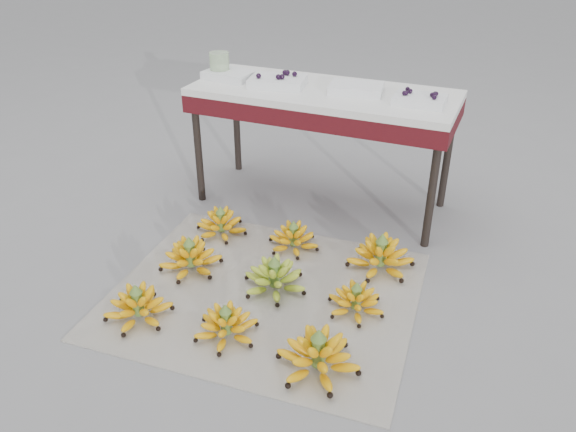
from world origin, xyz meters
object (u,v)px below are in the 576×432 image
at_px(newspaper_mat, 265,294).
at_px(vendor_table, 323,104).
at_px(bunch_front_left, 138,306).
at_px(tray_right, 356,88).
at_px(bunch_back_left, 221,224).
at_px(bunch_mid_right, 356,301).
at_px(bunch_back_right, 381,256).
at_px(bunch_front_right, 318,356).
at_px(tray_left, 278,81).
at_px(bunch_back_center, 294,239).
at_px(tray_far_right, 420,99).
at_px(bunch_mid_left, 191,258).
at_px(bunch_front_center, 226,325).
at_px(glass_jar, 220,65).
at_px(bunch_mid_center, 275,278).
at_px(tray_far_left, 229,75).

xyz_separation_m(newspaper_mat, vendor_table, (-0.07, 0.88, 0.56)).
bearing_deg(bunch_front_left, tray_right, 53.00).
bearing_deg(tray_right, bunch_back_left, -133.31).
relative_size(bunch_mid_right, bunch_back_left, 1.09).
bearing_deg(bunch_back_left, bunch_back_right, -0.47).
distance_m(bunch_front_right, tray_left, 1.47).
bearing_deg(bunch_back_center, tray_left, 124.98).
bearing_deg(tray_left, vendor_table, 7.73).
bearing_deg(tray_far_right, bunch_mid_left, -135.00).
bearing_deg(bunch_back_center, bunch_front_center, -85.83).
bearing_deg(bunch_back_right, glass_jar, 142.73).
distance_m(newspaper_mat, vendor_table, 1.04).
bearing_deg(bunch_mid_center, tray_left, 130.38).
relative_size(bunch_mid_left, bunch_mid_right, 1.20).
xyz_separation_m(bunch_front_left, glass_jar, (-0.26, 1.21, 0.64)).
relative_size(bunch_back_left, tray_far_left, 0.95).
relative_size(bunch_front_right, bunch_back_center, 1.15).
xyz_separation_m(bunch_front_left, tray_left, (0.09, 1.18, 0.60)).
bearing_deg(tray_left, bunch_front_left, -94.30).
xyz_separation_m(newspaper_mat, bunch_back_right, (0.40, 0.37, 0.07)).
relative_size(bunch_front_center, bunch_mid_right, 1.15).
xyz_separation_m(bunch_mid_right, tray_far_right, (0.03, 0.80, 0.60)).
xyz_separation_m(bunch_back_left, vendor_table, (0.33, 0.51, 0.50)).
height_order(tray_left, glass_jar, glass_jar).
xyz_separation_m(bunch_back_center, tray_far_right, (0.44, 0.46, 0.60)).
bearing_deg(newspaper_mat, bunch_front_left, -139.46).
bearing_deg(glass_jar, vendor_table, 0.32).
height_order(bunch_mid_right, tray_right, tray_right).
bearing_deg(bunch_mid_left, tray_right, 45.69).
xyz_separation_m(newspaper_mat, bunch_front_center, (-0.02, -0.30, 0.05)).
bearing_deg(newspaper_mat, bunch_mid_left, 174.28).
height_order(bunch_mid_center, bunch_back_right, bunch_back_right).
relative_size(bunch_front_left, bunch_mid_left, 0.96).
height_order(bunch_back_center, tray_left, tray_left).
bearing_deg(tray_far_right, bunch_back_left, -149.98).
height_order(bunch_mid_left, tray_far_right, tray_far_right).
height_order(bunch_front_left, bunch_back_center, bunch_front_left).
bearing_deg(bunch_back_center, bunch_back_left, -173.50).
relative_size(bunch_front_right, tray_far_right, 1.27).
xyz_separation_m(newspaper_mat, glass_jar, (-0.65, 0.87, 0.70)).
distance_m(vendor_table, glass_jar, 0.60).
distance_m(bunch_front_left, tray_far_left, 1.35).
bearing_deg(tray_far_right, vendor_table, 175.34).
bearing_deg(tray_right, tray_far_right, -9.74).
relative_size(bunch_front_center, bunch_back_left, 1.26).
bearing_deg(tray_left, bunch_back_center, -58.91).
xyz_separation_m(bunch_back_center, vendor_table, (-0.05, 0.50, 0.51)).
relative_size(bunch_mid_right, tray_far_left, 1.04).
bearing_deg(bunch_front_left, bunch_back_right, 26.43).
relative_size(bunch_back_left, tray_right, 0.92).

